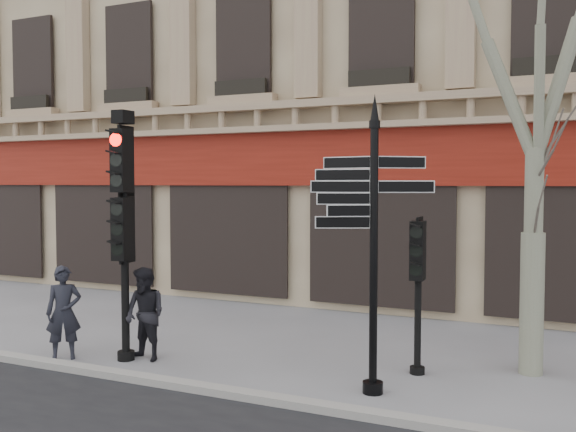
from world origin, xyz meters
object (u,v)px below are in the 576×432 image
traffic_signal_main (124,204)px  pedestrian_a (64,312)px  traffic_signal_secondary (418,267)px  fingerpost (374,194)px  pedestrian_b (145,314)px

traffic_signal_main → pedestrian_a: bearing=-168.3°
traffic_signal_main → traffic_signal_secondary: bearing=6.8°
fingerpost → pedestrian_b: (-4.02, 0.01, -2.07)m
traffic_signal_secondary → pedestrian_a: bearing=-166.6°
pedestrian_a → traffic_signal_main: bearing=-21.3°
pedestrian_a → traffic_signal_secondary: bearing=-25.4°
fingerpost → traffic_signal_main: size_ratio=1.01×
fingerpost → pedestrian_a: size_ratio=2.66×
fingerpost → traffic_signal_main: fingerpost is taller
pedestrian_a → pedestrian_b: pedestrian_a is taller
traffic_signal_main → traffic_signal_secondary: 4.96m
traffic_signal_secondary → traffic_signal_main: bearing=-167.5°
fingerpost → pedestrian_a: 5.75m
fingerpost → traffic_signal_secondary: size_ratio=1.76×
traffic_signal_secondary → pedestrian_a: 6.01m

